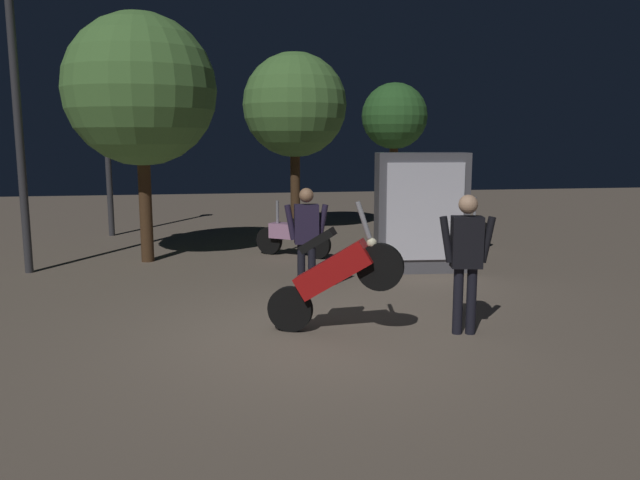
{
  "coord_description": "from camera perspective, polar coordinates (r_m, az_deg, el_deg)",
  "views": [
    {
      "loc": [
        -1.13,
        -7.17,
        2.35
      ],
      "look_at": [
        0.26,
        1.03,
        1.0
      ],
      "focal_mm": 35.33,
      "sensor_mm": 36.0,
      "label": 1
    }
  ],
  "objects": [
    {
      "name": "tree_right_bg",
      "position": [
        15.74,
        -2.3,
        12.07
      ],
      "size": [
        2.54,
        2.54,
        4.42
      ],
      "color": "#4C331E",
      "rests_on": "ground_plane"
    },
    {
      "name": "person_bystander_far",
      "position": [
        7.69,
        13.13,
        -1.04
      ],
      "size": [
        0.67,
        0.31,
        1.69
      ],
      "rotation": [
        0.0,
        0.0,
        1.37
      ],
      "color": "black",
      "rests_on": "ground_plane"
    },
    {
      "name": "streetlamp_near",
      "position": [
        12.07,
        -25.87,
        12.46
      ],
      "size": [
        0.36,
        0.36,
        5.08
      ],
      "color": "#38383D",
      "rests_on": "ground_plane"
    },
    {
      "name": "kiosk_billboard",
      "position": [
        11.2,
        9.18,
        2.45
      ],
      "size": [
        1.64,
        0.66,
        2.1
      ],
      "rotation": [
        0.0,
        0.0,
        3.06
      ],
      "color": "#595960",
      "rests_on": "ground_plane"
    },
    {
      "name": "person_rider_beside",
      "position": [
        9.43,
        -1.24,
        0.75
      ],
      "size": [
        0.66,
        0.26,
        1.62
      ],
      "rotation": [
        0.0,
        0.0,
        4.65
      ],
      "color": "black",
      "rests_on": "ground_plane"
    },
    {
      "name": "tree_center_bg",
      "position": [
        17.9,
        6.76,
        10.98
      ],
      "size": [
        1.82,
        1.82,
        3.87
      ],
      "color": "#4C331E",
      "rests_on": "ground_plane"
    },
    {
      "name": "streetlamp_far",
      "position": [
        15.99,
        -18.87,
        11.21
      ],
      "size": [
        0.36,
        0.36,
        4.75
      ],
      "color": "#38383D",
      "rests_on": "ground_plane"
    },
    {
      "name": "motorcycle_pink_parked_right",
      "position": [
        12.58,
        -2.46,
        0.47
      ],
      "size": [
        1.4,
        1.06,
        1.11
      ],
      "rotation": [
        0.0,
        0.0,
        2.51
      ],
      "color": "black",
      "rests_on": "ground_plane"
    },
    {
      "name": "tree_left_bg",
      "position": [
        12.4,
        -15.96,
        12.89
      ],
      "size": [
        2.8,
        2.8,
        4.63
      ],
      "color": "#4C331E",
      "rests_on": "ground_plane"
    },
    {
      "name": "ground_plane",
      "position": [
        7.63,
        -0.65,
        -8.72
      ],
      "size": [
        40.0,
        40.0,
        0.0
      ],
      "primitive_type": "plane",
      "color": "#756656"
    },
    {
      "name": "motorcycle_red_foreground",
      "position": [
        7.51,
        1.24,
        -3.13
      ],
      "size": [
        1.56,
        0.77,
        1.63
      ],
      "rotation": [
        0.0,
        0.0,
        -0.42
      ],
      "color": "black",
      "rests_on": "ground_plane"
    },
    {
      "name": "motorcycle_white_parked_left",
      "position": [
        13.68,
        12.65,
        0.97
      ],
      "size": [
        1.61,
        0.59,
        1.11
      ],
      "rotation": [
        0.0,
        0.0,
        0.3
      ],
      "color": "black",
      "rests_on": "ground_plane"
    }
  ]
}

